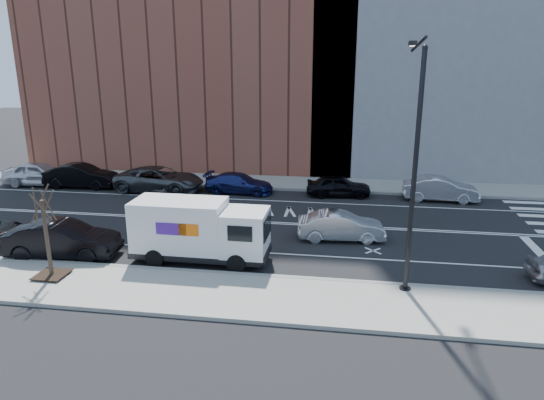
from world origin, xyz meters
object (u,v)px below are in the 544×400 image
(fedex_van, at_px, (199,230))
(far_parked_a, at_px, (39,174))
(driving_sedan, at_px, (341,226))
(far_parked_b, at_px, (81,176))

(fedex_van, bearing_deg, far_parked_a, 143.67)
(fedex_van, height_order, driving_sedan, fedex_van)
(fedex_van, height_order, far_parked_b, fedex_van)
(far_parked_a, distance_m, driving_sedan, 22.68)
(far_parked_b, bearing_deg, driving_sedan, -115.27)
(fedex_van, distance_m, driving_sedan, 7.13)
(fedex_van, relative_size, driving_sedan, 1.42)
(far_parked_a, xyz_separation_m, driving_sedan, (21.31, -7.77, -0.14))
(fedex_van, relative_size, far_parked_a, 1.22)
(fedex_van, relative_size, far_parked_b, 1.21)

